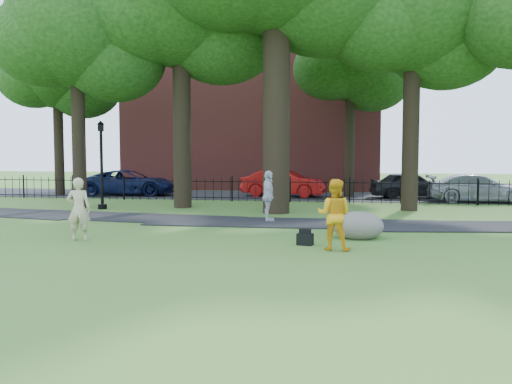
% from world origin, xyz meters
% --- Properties ---
extents(ground, '(120.00, 120.00, 0.00)m').
position_xyz_m(ground, '(0.00, 0.00, 0.00)').
color(ground, '#386D26').
rests_on(ground, ground).
extents(footpath, '(36.07, 3.85, 0.03)m').
position_xyz_m(footpath, '(1.00, 3.90, 0.00)').
color(footpath, black).
rests_on(footpath, ground).
extents(street, '(80.00, 7.00, 0.02)m').
position_xyz_m(street, '(0.00, 16.00, 0.00)').
color(street, black).
rests_on(street, ground).
extents(iron_fence, '(44.00, 0.04, 1.20)m').
position_xyz_m(iron_fence, '(0.00, 12.00, 0.60)').
color(iron_fence, black).
rests_on(iron_fence, ground).
extents(brick_building, '(18.00, 8.00, 12.00)m').
position_xyz_m(brick_building, '(-4.00, 24.00, 6.00)').
color(brick_building, brown).
rests_on(brick_building, ground).
extents(tree_row, '(26.82, 7.96, 12.42)m').
position_xyz_m(tree_row, '(0.52, 8.40, 8.15)').
color(tree_row, black).
rests_on(tree_row, ground).
extents(woman, '(0.72, 0.56, 1.73)m').
position_xyz_m(woman, '(-4.39, -0.67, 0.87)').
color(woman, '#C3B386').
rests_on(woman, ground).
extents(man, '(0.95, 0.80, 1.75)m').
position_xyz_m(man, '(2.52, -0.85, 0.88)').
color(man, orange).
rests_on(man, ground).
extents(pedestrian, '(0.61, 1.12, 1.81)m').
position_xyz_m(pedestrian, '(0.10, 4.25, 0.91)').
color(pedestrian, silver).
rests_on(pedestrian, ground).
extents(boulder, '(1.56, 1.26, 0.83)m').
position_xyz_m(boulder, '(3.15, 1.04, 0.42)').
color(boulder, slate).
rests_on(boulder, ground).
extents(lamppost, '(0.39, 0.39, 3.88)m').
position_xyz_m(lamppost, '(-7.78, 7.21, 1.90)').
color(lamppost, black).
rests_on(lamppost, ground).
extents(backpack, '(0.45, 0.33, 0.30)m').
position_xyz_m(backpack, '(1.77, -0.30, 0.15)').
color(backpack, black).
rests_on(backpack, ground).
extents(red_bag, '(0.42, 0.35, 0.25)m').
position_xyz_m(red_bag, '(3.17, 1.56, 0.12)').
color(red_bag, maroon).
rests_on(red_bag, ground).
extents(red_sedan, '(4.96, 2.22, 1.58)m').
position_xyz_m(red_sedan, '(-0.72, 15.42, 0.79)').
color(red_sedan, '#940C0B').
rests_on(red_sedan, ground).
extents(navy_van, '(5.75, 3.22, 1.52)m').
position_xyz_m(navy_van, '(-9.87, 14.63, 0.76)').
color(navy_van, '#0B143A').
rests_on(navy_van, ground).
extents(grey_car, '(4.57, 2.38, 1.49)m').
position_xyz_m(grey_car, '(6.36, 15.50, 0.74)').
color(grey_car, black).
rests_on(grey_car, ground).
extents(silver_car, '(4.96, 2.14, 1.42)m').
position_xyz_m(silver_car, '(9.38, 13.50, 0.71)').
color(silver_car, '#9B9DA4').
rests_on(silver_car, ground).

